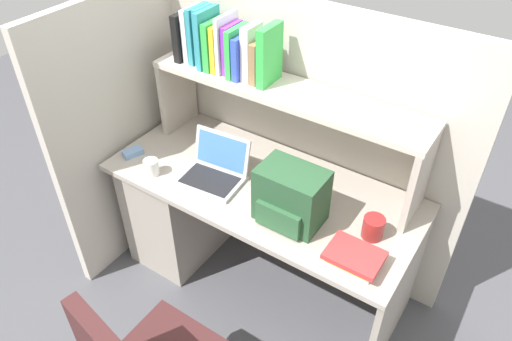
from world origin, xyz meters
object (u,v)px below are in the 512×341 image
at_px(backpack, 290,197).
at_px(paper_cup, 151,167).
at_px(laptop, 215,170).
at_px(snack_canister, 373,227).
at_px(computer_mouse, 133,152).

bearing_deg(backpack, paper_cup, -171.73).
distance_m(laptop, paper_cup, 0.33).
xyz_separation_m(laptop, snack_canister, (0.83, 0.06, 0.00)).
height_order(paper_cup, snack_canister, snack_canister).
xyz_separation_m(computer_mouse, snack_canister, (1.32, 0.15, 0.04)).
relative_size(backpack, snack_canister, 2.88).
distance_m(computer_mouse, snack_canister, 1.33).
xyz_separation_m(backpack, computer_mouse, (-0.96, -0.05, -0.12)).
height_order(backpack, computer_mouse, backpack).
bearing_deg(laptop, snack_canister, 4.17).
distance_m(laptop, backpack, 0.48).
height_order(computer_mouse, paper_cup, paper_cup).
bearing_deg(paper_cup, backpack, 8.27).
xyz_separation_m(backpack, paper_cup, (-0.76, -0.11, -0.09)).
bearing_deg(snack_canister, paper_cup, -168.97).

